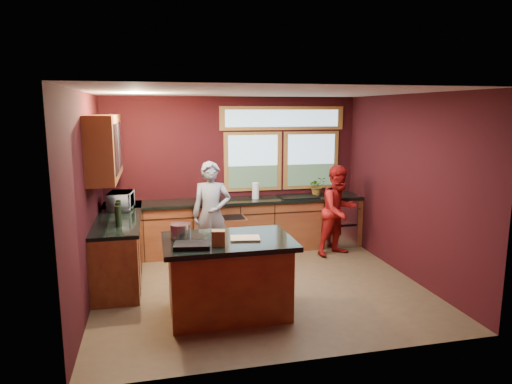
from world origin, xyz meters
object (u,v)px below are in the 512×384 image
object	(u,v)px
person_red	(339,211)
stock_pot	(181,231)
person_grey	(211,215)
cutting_board	(245,238)
island	(228,276)

from	to	relation	value
person_red	stock_pot	xyz separation A→B (m)	(-2.78, -1.71, 0.26)
person_red	stock_pot	size ratio (longest dim) A/B	6.46
stock_pot	person_red	bearing A→B (deg)	31.61
person_grey	cutting_board	bearing A→B (deg)	-73.64
person_grey	person_red	world-z (taller)	person_grey
island	stock_pot	xyz separation A→B (m)	(-0.55, 0.15, 0.56)
island	person_grey	xyz separation A→B (m)	(0.03, 1.78, 0.36)
island	stock_pot	world-z (taller)	stock_pot
person_grey	cutting_board	size ratio (longest dim) A/B	4.81
stock_pot	island	bearing A→B (deg)	-15.26
island	cutting_board	distance (m)	0.52
cutting_board	stock_pot	world-z (taller)	stock_pot
person_grey	person_red	size ratio (longest dim) A/B	1.08
person_grey	stock_pot	distance (m)	1.74
person_red	island	bearing A→B (deg)	-159.76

